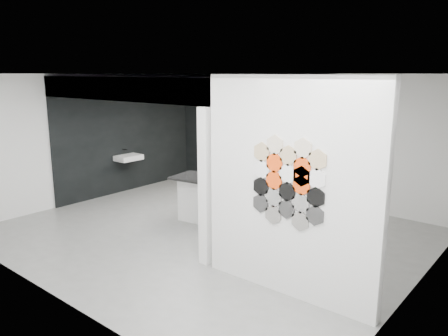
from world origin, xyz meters
TOP-DOWN VIEW (x-y plane):
  - floor at (0.00, 0.00)m, footprint 7.00×6.00m
  - partition_panel at (2.23, -1.00)m, footprint 2.45×0.15m
  - bay_clad_back at (-1.30, 2.97)m, footprint 4.40×0.04m
  - bay_clad_left at (-3.47, 1.00)m, footprint 0.04×4.00m
  - bulkhead at (-1.30, 1.00)m, footprint 4.40×4.00m
  - corner_column at (0.82, -1.00)m, footprint 0.16×0.16m
  - fascia_beam at (-1.30, -0.92)m, footprint 4.40×0.16m
  - wall_basin at (-3.24, 0.80)m, footprint 0.40×0.60m
  - display_shelf at (-1.20, 2.87)m, footprint 3.00×0.15m
  - kitchen_island at (-0.21, 0.46)m, footprint 1.76×0.97m
  - stockpot at (-2.15, 2.87)m, footprint 0.25×0.25m
  - kettle at (-0.32, 2.87)m, footprint 0.22×0.22m
  - glass_bowl at (0.15, 2.87)m, footprint 0.14×0.14m
  - glass_vase at (0.15, 2.87)m, footprint 0.12×0.12m
  - bottle_dark at (-1.61, 2.87)m, footprint 0.06×0.06m
  - utensil_cup at (-2.30, 2.87)m, footprint 0.09×0.09m
  - hex_tile_cluster at (2.26, -1.09)m, footprint 1.04×0.02m

SIDE VIEW (x-z plane):
  - floor at x=0.00m, z-range -0.01..0.00m
  - kitchen_island at x=-0.21m, z-range -0.22..1.13m
  - wall_basin at x=-3.24m, z-range 0.79..0.91m
  - bay_clad_back at x=-1.30m, z-range 0.00..2.35m
  - bay_clad_left at x=-3.47m, z-range 0.00..2.35m
  - corner_column at x=0.82m, z-range 0.00..2.35m
  - display_shelf at x=-1.20m, z-range 1.28..1.32m
  - glass_bowl at x=0.15m, z-range 1.32..1.41m
  - utensil_cup at x=-2.30m, z-range 1.32..1.42m
  - glass_vase at x=0.15m, z-range 1.32..1.46m
  - kettle at x=-0.32m, z-range 1.32..1.46m
  - bottle_dark at x=-1.61m, z-range 1.32..1.47m
  - partition_panel at x=2.23m, z-range 0.00..2.80m
  - stockpot at x=-2.15m, z-range 1.32..1.48m
  - hex_tile_cluster at x=2.26m, z-range 0.92..2.09m
  - bulkhead at x=-1.30m, z-range 2.35..2.75m
  - fascia_beam at x=-1.30m, z-range 2.35..2.75m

